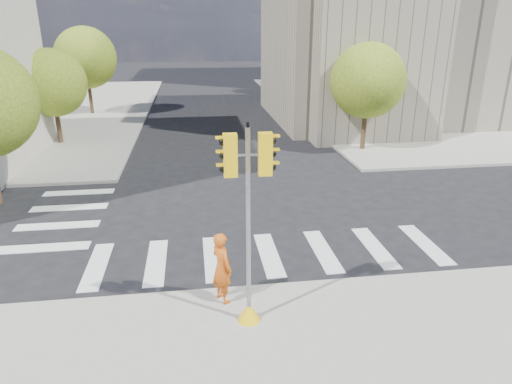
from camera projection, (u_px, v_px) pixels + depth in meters
ground at (263, 229)px, 16.68m from camera, size 160.00×160.00×0.00m
sidewalk_far_right at (428, 102)px, 43.42m from camera, size 28.00×40.00×0.15m
civic_building at (430, 21)px, 33.97m from camera, size 26.00×16.00×19.39m
tree_lw_mid at (52, 83)px, 27.02m from camera, size 4.00×4.00×5.77m
tree_lw_far at (86, 58)px, 36.04m from camera, size 4.80×4.80×6.95m
tree_re_near at (368, 81)px, 25.55m from camera, size 4.20×4.20×6.16m
tree_re_mid at (313, 60)px, 36.60m from camera, size 4.60×4.60×6.66m
tree_re_far at (284, 56)px, 47.91m from camera, size 4.00×4.00×5.88m
lamp_near at (353, 65)px, 29.15m from camera, size 0.35×0.18×8.11m
lamp_far at (302, 52)px, 42.16m from camera, size 0.35×0.18×8.11m
traffic_signal at (248, 243)px, 10.56m from camera, size 1.06×0.56×4.95m
photographer at (222, 267)px, 11.79m from camera, size 0.76×0.85×1.95m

